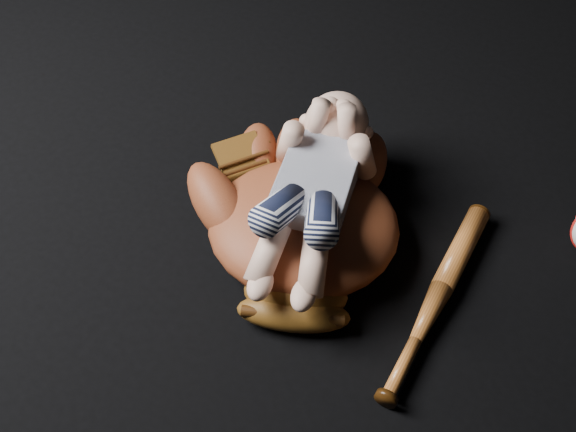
{
  "coord_description": "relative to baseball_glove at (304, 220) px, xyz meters",
  "views": [
    {
      "loc": [
        0.37,
        -0.74,
        0.95
      ],
      "look_at": [
        -0.01,
        -0.1,
        0.07
      ],
      "focal_mm": 45.0,
      "sensor_mm": 36.0,
      "label": 1
    }
  ],
  "objects": [
    {
      "name": "baseball_glove",
      "position": [
        0.0,
        0.0,
        0.0
      ],
      "size": [
        0.53,
        0.56,
        0.14
      ],
      "primitive_type": null,
      "rotation": [
        0.0,
        0.0,
        0.42
      ],
      "color": "maroon",
      "rests_on": "ground"
    },
    {
      "name": "baseball_bat",
      "position": [
        0.24,
        0.0,
        -0.05
      ],
      "size": [
        0.05,
        0.4,
        0.04
      ],
      "primitive_type": null,
      "rotation": [
        0.0,
        0.0,
        0.02
      ],
      "color": "#AF5B22",
      "rests_on": "ground"
    },
    {
      "name": "newborn_baby",
      "position": [
        0.01,
        0.01,
        0.06
      ],
      "size": [
        0.28,
        0.44,
        0.16
      ],
      "primitive_type": null,
      "rotation": [
        0.0,
        0.0,
        0.25
      ],
      "color": "#E3AD92",
      "rests_on": "baseball_glove"
    }
  ]
}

